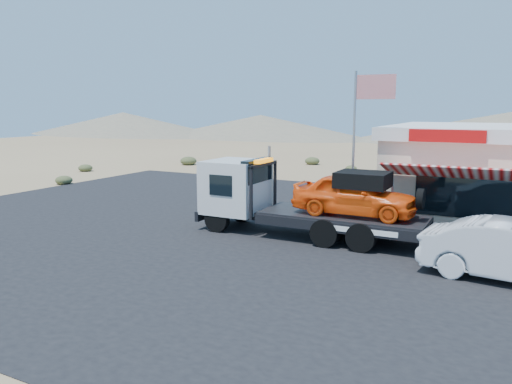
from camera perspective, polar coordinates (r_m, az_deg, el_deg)
ground at (r=18.08m, az=-8.01°, el=-5.43°), size 120.00×120.00×0.00m
asphalt_lot at (r=19.60m, az=1.91°, el=-4.13°), size 32.00×24.00×0.02m
tow_truck at (r=18.18m, az=5.36°, el=-0.49°), size 8.25×2.45×2.76m
flagpole at (r=19.42m, az=11.81°, el=6.76°), size 1.55×0.10×6.00m
desert_scrub at (r=34.55m, az=-18.56°, el=1.91°), size 24.38×35.87×0.72m
distant_hills at (r=72.19m, az=11.52°, el=7.27°), size 126.00×48.00×4.20m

